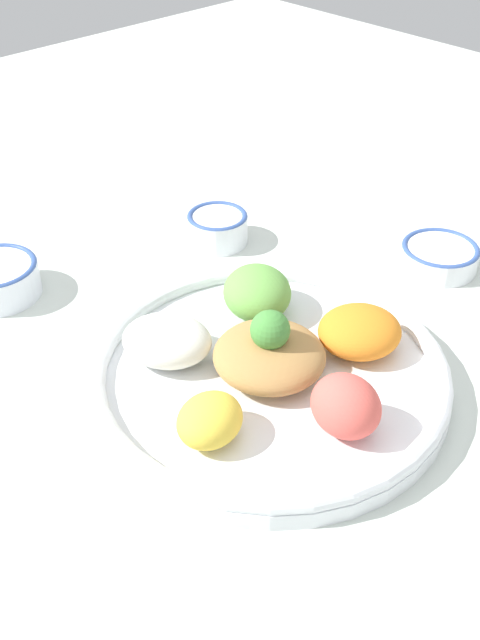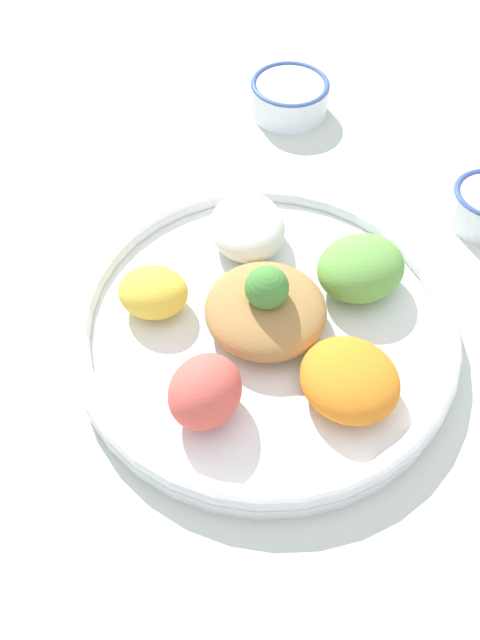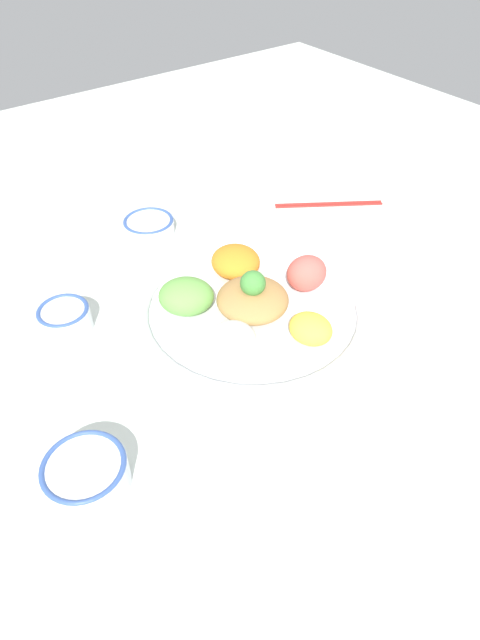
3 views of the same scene
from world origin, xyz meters
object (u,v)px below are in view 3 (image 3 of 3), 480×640
(sauce_bowl_red, at_px, (86,474))
(chopsticks_pair_near, at_px, (329,203))
(rice_bowl_blue, at_px, (65,318))
(salad_platter, at_px, (251,308))
(sauce_bowl_dark, at_px, (149,226))

(sauce_bowl_red, distance_m, chopsticks_pair_near, 0.81)
(sauce_bowl_red, xyz_separation_m, chopsticks_pair_near, (0.33, -0.74, -0.02))
(chopsticks_pair_near, bearing_deg, sauce_bowl_red, -123.02)
(rice_bowl_blue, relative_size, chopsticks_pair_near, 0.40)
(salad_platter, height_order, rice_bowl_blue, salad_platter)
(sauce_bowl_red, height_order, chopsticks_pair_near, sauce_bowl_red)
(salad_platter, height_order, sauce_bowl_dark, salad_platter)
(salad_platter, distance_m, sauce_bowl_red, 0.39)
(sauce_bowl_red, relative_size, chopsticks_pair_near, 0.51)
(salad_platter, height_order, chopsticks_pair_near, salad_platter)
(salad_platter, xyz_separation_m, chopsticks_pair_near, (0.20, -0.38, -0.02))
(sauce_bowl_red, distance_m, rice_bowl_blue, 0.31)
(salad_platter, bearing_deg, chopsticks_pair_near, -62.03)
(sauce_bowl_dark, bearing_deg, rice_bowl_blue, 123.81)
(chopsticks_pair_near, bearing_deg, salad_platter, -118.95)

